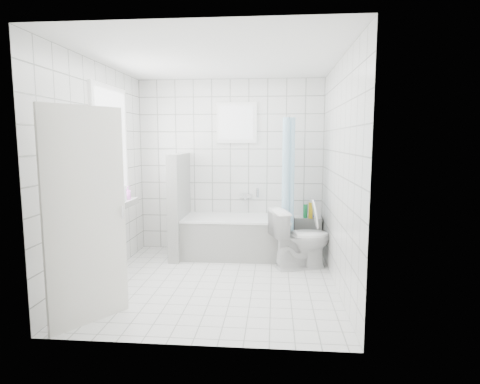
{
  "coord_description": "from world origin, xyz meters",
  "views": [
    {
      "loc": [
        0.67,
        -4.59,
        1.69
      ],
      "look_at": [
        0.25,
        0.35,
        1.05
      ],
      "focal_mm": 30.0,
      "sensor_mm": 36.0,
      "label": 1
    }
  ],
  "objects": [
    {
      "name": "wall_back",
      "position": [
        0.0,
        1.5,
        1.3
      ],
      "size": [
        2.8,
        0.02,
        2.6
      ],
      "primitive_type": "cube",
      "color": "white",
      "rests_on": "ground"
    },
    {
      "name": "ground",
      "position": [
        0.0,
        0.0,
        0.0
      ],
      "size": [
        3.0,
        3.0,
        0.0
      ],
      "primitive_type": "plane",
      "color": "white",
      "rests_on": "ground"
    },
    {
      "name": "door",
      "position": [
        -1.03,
        -1.15,
        1.0
      ],
      "size": [
        0.48,
        0.68,
        2.0
      ],
      "primitive_type": "cube",
      "rotation": [
        0.0,
        0.0,
        -0.6
      ],
      "color": "silver",
      "rests_on": "ground"
    },
    {
      "name": "wall_right",
      "position": [
        1.4,
        0.0,
        1.3
      ],
      "size": [
        0.02,
        3.0,
        2.6
      ],
      "primitive_type": "cube",
      "color": "white",
      "rests_on": "ground"
    },
    {
      "name": "bathtub",
      "position": [
        0.14,
        1.12,
        0.29
      ],
      "size": [
        1.55,
        0.77,
        0.58
      ],
      "color": "white",
      "rests_on": "ground"
    },
    {
      "name": "sill_bottles",
      "position": [
        -1.3,
        0.22,
        1.02
      ],
      "size": [
        0.18,
        0.82,
        0.29
      ],
      "color": "#B85CB2",
      "rests_on": "window_sill"
    },
    {
      "name": "ceiling",
      "position": [
        0.0,
        0.0,
        2.6
      ],
      "size": [
        3.0,
        3.0,
        0.0
      ],
      "primitive_type": "plane",
      "rotation": [
        3.14,
        0.0,
        0.0
      ],
      "color": "white",
      "rests_on": "ground"
    },
    {
      "name": "tub_faucet",
      "position": [
        0.24,
        1.46,
        0.85
      ],
      "size": [
        0.18,
        0.06,
        0.06
      ],
      "primitive_type": "cube",
      "color": "silver",
      "rests_on": "wall_back"
    },
    {
      "name": "shower_curtain",
      "position": [
        0.85,
        0.97,
        1.1
      ],
      "size": [
        0.14,
        0.48,
        1.78
      ],
      "primitive_type": null,
      "color": "#4298C4",
      "rests_on": "curtain_rod"
    },
    {
      "name": "toilet",
      "position": [
        1.03,
        0.65,
        0.4
      ],
      "size": [
        0.89,
        0.68,
        0.8
      ],
      "primitive_type": "imported",
      "rotation": [
        0.0,
        0.0,
        1.9
      ],
      "color": "white",
      "rests_on": "ground"
    },
    {
      "name": "wall_left",
      "position": [
        -1.4,
        0.0,
        1.3
      ],
      "size": [
        0.02,
        3.0,
        2.6
      ],
      "primitive_type": "cube",
      "color": "white",
      "rests_on": "ground"
    },
    {
      "name": "window_back",
      "position": [
        0.1,
        1.46,
        1.95
      ],
      "size": [
        0.5,
        0.01,
        0.5
      ],
      "primitive_type": "cube",
      "color": "white",
      "rests_on": "wall_back"
    },
    {
      "name": "window_left",
      "position": [
        -1.35,
        0.3,
        1.6
      ],
      "size": [
        0.01,
        0.9,
        1.4
      ],
      "primitive_type": "cube",
      "color": "white",
      "rests_on": "wall_left"
    },
    {
      "name": "ledge_bottles",
      "position": [
        1.2,
        1.33,
        0.67
      ],
      "size": [
        0.17,
        0.17,
        0.25
      ],
      "color": "#189145",
      "rests_on": "tiled_ledge"
    },
    {
      "name": "curtain_rod",
      "position": [
        0.85,
        1.1,
        2.0
      ],
      "size": [
        0.02,
        0.8,
        0.02
      ],
      "primitive_type": "cylinder",
      "rotation": [
        1.57,
        0.0,
        0.0
      ],
      "color": "silver",
      "rests_on": "wall_back"
    },
    {
      "name": "tiled_ledge",
      "position": [
        1.18,
        1.38,
        0.28
      ],
      "size": [
        0.4,
        0.24,
        0.55
      ],
      "primitive_type": "cube",
      "color": "white",
      "rests_on": "ground"
    },
    {
      "name": "window_sill",
      "position": [
        -1.31,
        0.3,
        0.86
      ],
      "size": [
        0.18,
        1.02,
        0.08
      ],
      "primitive_type": "cube",
      "color": "white",
      "rests_on": "wall_left"
    },
    {
      "name": "wall_front",
      "position": [
        0.0,
        -1.5,
        1.3
      ],
      "size": [
        2.8,
        0.02,
        2.6
      ],
      "primitive_type": "cube",
      "color": "white",
      "rests_on": "ground"
    },
    {
      "name": "partition_wall",
      "position": [
        -0.7,
        1.07,
        0.75
      ],
      "size": [
        0.15,
        0.85,
        1.5
      ],
      "primitive_type": "cube",
      "color": "white",
      "rests_on": "ground"
    }
  ]
}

